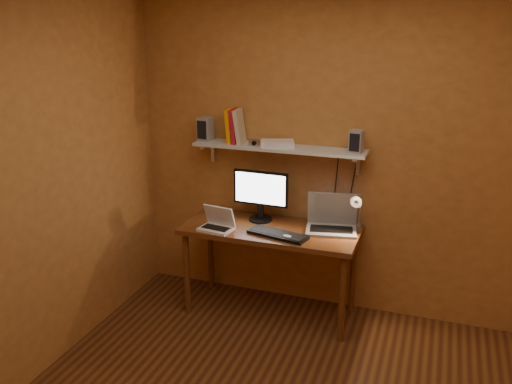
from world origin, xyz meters
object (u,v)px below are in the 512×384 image
at_px(mouse, 287,237).
at_px(keyboard, 278,234).
at_px(shelf_camera, 255,143).
at_px(desk, 271,238).
at_px(monitor, 261,193).
at_px(wall_shelf, 279,148).
at_px(router, 277,143).
at_px(laptop, 332,220).
at_px(speaker_left, 205,129).
at_px(netbook, 218,223).
at_px(speaker_right, 356,141).
at_px(desk_lamp, 358,207).

bearing_deg(mouse, keyboard, 171.69).
xyz_separation_m(keyboard, shelf_camera, (-0.28, 0.27, 0.64)).
xyz_separation_m(desk, monitor, (-0.13, 0.14, 0.32)).
height_order(monitor, shelf_camera, shelf_camera).
height_order(wall_shelf, router, router).
xyz_separation_m(shelf_camera, router, (0.17, 0.06, -0.01)).
height_order(wall_shelf, shelf_camera, shelf_camera).
height_order(laptop, shelf_camera, shelf_camera).
xyz_separation_m(laptop, speaker_left, (-1.10, 0.07, 0.65)).
relative_size(laptop, shelf_camera, 4.32).
relative_size(desk, laptop, 3.23).
distance_m(desk, keyboard, 0.20).
xyz_separation_m(monitor, shelf_camera, (-0.04, -0.02, 0.42)).
bearing_deg(mouse, monitor, 151.33).
bearing_deg(netbook, laptop, 27.88).
height_order(mouse, shelf_camera, shelf_camera).
bearing_deg(laptop, keyboard, -153.13).
relative_size(speaker_right, router, 0.65).
distance_m(desk, laptop, 0.51).
bearing_deg(wall_shelf, laptop, -8.03).
distance_m(desk, speaker_right, 1.02).
bearing_deg(shelf_camera, router, 20.98).
relative_size(keyboard, router, 1.78).
bearing_deg(router, shelf_camera, -159.02).
height_order(wall_shelf, speaker_right, speaker_right).
xyz_separation_m(monitor, speaker_left, (-0.51, 0.06, 0.49)).
xyz_separation_m(desk, netbook, (-0.39, -0.17, 0.14)).
relative_size(monitor, mouse, 4.95).
bearing_deg(router, netbook, -136.80).
bearing_deg(speaker_left, netbook, -47.22).
xyz_separation_m(keyboard, speaker_right, (0.51, 0.33, 0.70)).
height_order(wall_shelf, laptop, wall_shelf).
xyz_separation_m(speaker_left, speaker_right, (1.25, -0.02, -0.01)).
relative_size(wall_shelf, netbook, 4.95).
distance_m(netbook, mouse, 0.58).
xyz_separation_m(keyboard, speaker_left, (-0.74, 0.35, 0.71)).
xyz_separation_m(keyboard, mouse, (0.09, -0.04, 0.00)).
bearing_deg(mouse, desk, 152.21).
height_order(monitor, speaker_left, speaker_left).
relative_size(monitor, netbook, 1.64).
bearing_deg(laptop, desk_lamp, -11.21).
distance_m(desk, wall_shelf, 0.72).
relative_size(netbook, speaker_left, 1.47).
height_order(keyboard, router, router).
distance_m(netbook, router, 0.79).
bearing_deg(monitor, shelf_camera, -156.26).
distance_m(wall_shelf, router, 0.04).
xyz_separation_m(laptop, keyboard, (-0.36, -0.27, -0.06)).
distance_m(desk, router, 0.76).
bearing_deg(netbook, router, 51.86).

